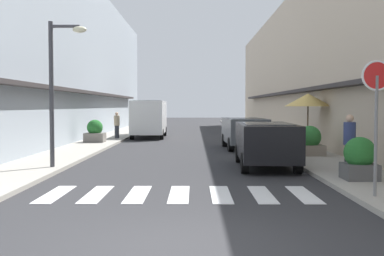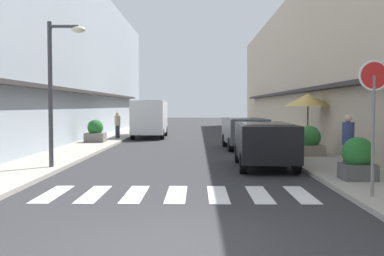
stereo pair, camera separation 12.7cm
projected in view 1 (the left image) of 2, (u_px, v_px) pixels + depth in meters
ground_plane at (188, 141)px, 27.43m from camera, size 113.21×113.21×0.00m
sidewalk_left at (104, 140)px, 27.46m from camera, size 2.23×72.04×0.12m
sidewalk_right at (273, 140)px, 27.41m from camera, size 2.23×72.04×0.12m
building_row_left at (48, 58)px, 28.82m from camera, size 5.50×48.31×9.87m
building_row_right at (330, 68)px, 28.76m from camera, size 5.50×48.31×8.64m
crosswalk at (179, 194)px, 10.99m from camera, size 6.15×2.20×0.01m
parked_car_near at (266, 140)px, 15.70m from camera, size 1.91×4.31×1.47m
parked_car_mid at (244, 130)px, 22.55m from camera, size 1.94×4.15×1.47m
delivery_van at (149, 116)px, 30.63m from camera, size 2.05×5.42×2.37m
round_street_sign at (377, 92)px, 10.05m from camera, size 0.65×0.07×2.87m
street_lamp at (58, 77)px, 14.92m from camera, size 1.19×0.28×4.53m
cafe_umbrella at (308, 100)px, 20.60m from camera, size 2.01×2.01×2.45m
planter_corner at (360, 159)px, 12.43m from camera, size 0.83×0.83×1.11m
planter_midblock at (310, 142)px, 18.64m from camera, size 1.04×1.04×1.15m
planter_far at (95, 132)px, 25.34m from camera, size 1.02×1.02×1.19m
pedestrian_walking_near at (349, 142)px, 13.59m from camera, size 0.34×0.34×1.67m
pedestrian_walking_far at (117, 125)px, 28.31m from camera, size 0.34×0.34×1.55m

